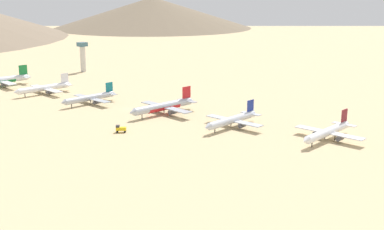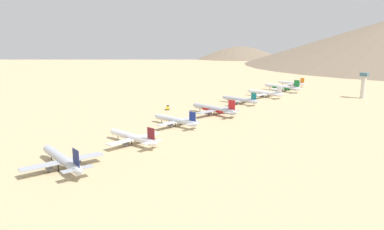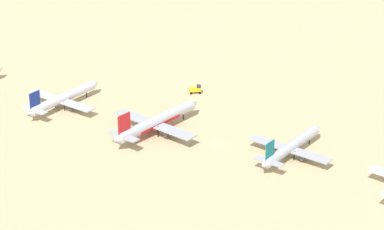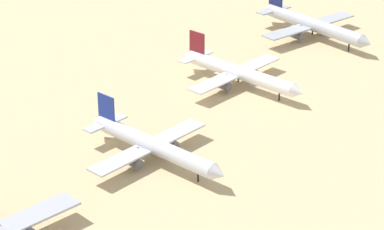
% 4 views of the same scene
% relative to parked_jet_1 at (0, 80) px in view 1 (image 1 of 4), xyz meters
% --- Properties ---
extents(ground_plane, '(2154.50, 2154.50, 0.00)m').
position_rel_parked_jet_1_xyz_m(ground_plane, '(-18.72, 126.58, -4.92)').
color(ground_plane, tan).
extents(parked_jet_1, '(51.28, 41.75, 14.78)m').
position_rel_parked_jet_1_xyz_m(parked_jet_1, '(0.00, 0.00, 0.00)').
color(parked_jet_1, silver).
rests_on(parked_jet_1, ground).
extents(parked_jet_2, '(45.22, 36.69, 13.05)m').
position_rel_parked_jet_1_xyz_m(parked_jet_2, '(-8.16, 49.56, -0.53)').
color(parked_jet_2, white).
rests_on(parked_jet_2, ground).
extents(parked_jet_3, '(42.47, 34.41, 12.27)m').
position_rel_parked_jet_1_xyz_m(parked_jet_3, '(-11.15, 99.33, -0.79)').
color(parked_jet_3, '#B2B7C1').
rests_on(parked_jet_3, ground).
extents(parked_jet_4, '(49.92, 40.57, 14.39)m').
position_rel_parked_jet_1_xyz_m(parked_jet_4, '(-24.79, 153.88, -0.13)').
color(parked_jet_4, '#B2B7C1').
rests_on(parked_jet_4, ground).
extents(parked_jet_5, '(43.80, 35.47, 12.67)m').
position_rel_parked_jet_1_xyz_m(parked_jet_5, '(-29.25, 202.41, -0.65)').
color(parked_jet_5, silver).
rests_on(parked_jet_5, ground).
extents(parked_jet_6, '(44.67, 36.17, 12.92)m').
position_rel_parked_jet_1_xyz_m(parked_jet_6, '(-42.85, 251.62, -0.57)').
color(parked_jet_6, white).
rests_on(parked_jet_6, ground).
extents(service_truck, '(5.40, 5.49, 3.90)m').
position_rel_parked_jet_1_xyz_m(service_truck, '(17.90, 165.45, -2.84)').
color(service_truck, yellow).
rests_on(service_truck, ground).
extents(control_tower, '(7.20, 7.20, 26.43)m').
position_rel_parked_jet_1_xyz_m(control_tower, '(-85.08, -12.46, 9.96)').
color(control_tower, beige).
rests_on(control_tower, ground).
extents(desert_hill_2, '(370.55, 370.55, 56.56)m').
position_rel_parked_jet_1_xyz_m(desert_hill_2, '(-480.70, -347.66, 23.36)').
color(desert_hill_2, '#70604C').
rests_on(desert_hill_2, ground).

